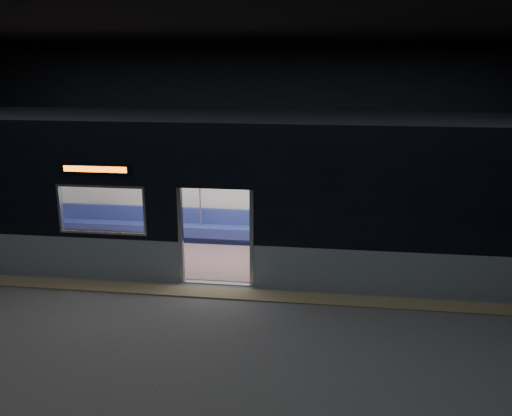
# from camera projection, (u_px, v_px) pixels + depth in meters

# --- Properties ---
(station_floor) EXTENTS (24.00, 14.00, 0.01)m
(station_floor) POSITION_uv_depth(u_px,v_px,m) (206.00, 306.00, 10.32)
(station_floor) COLOR #47494C
(station_floor) RESTS_ON ground
(station_envelope) EXTENTS (24.00, 14.00, 5.00)m
(station_envelope) POSITION_uv_depth(u_px,v_px,m) (201.00, 111.00, 9.35)
(station_envelope) COLOR black
(station_envelope) RESTS_ON station_floor
(tactile_strip) EXTENTS (22.80, 0.50, 0.03)m
(tactile_strip) POSITION_uv_depth(u_px,v_px,m) (212.00, 293.00, 10.84)
(tactile_strip) COLOR #8C7F59
(tactile_strip) RESTS_ON station_floor
(metro_car) EXTENTS (18.00, 3.04, 3.35)m
(metro_car) POSITION_uv_depth(u_px,v_px,m) (229.00, 182.00, 12.26)
(metro_car) COLOR #8898A3
(metro_car) RESTS_ON station_floor
(passenger) EXTENTS (0.46, 0.78, 1.49)m
(passenger) POSITION_uv_depth(u_px,v_px,m) (308.00, 215.00, 13.25)
(passenger) COLOR black
(passenger) RESTS_ON metro_car
(handbag) EXTENTS (0.37, 0.34, 0.16)m
(handbag) POSITION_uv_depth(u_px,v_px,m) (309.00, 224.00, 13.04)
(handbag) COLOR black
(handbag) RESTS_ON passenger
(transit_map) EXTENTS (1.06, 0.03, 0.69)m
(transit_map) POSITION_uv_depth(u_px,v_px,m) (444.00, 191.00, 12.95)
(transit_map) COLOR white
(transit_map) RESTS_ON metro_car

